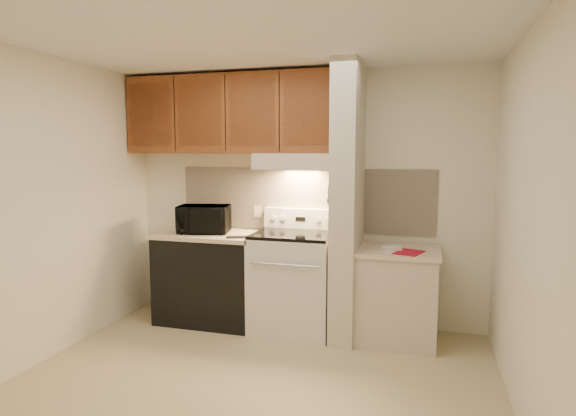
% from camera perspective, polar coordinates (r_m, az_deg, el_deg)
% --- Properties ---
extents(floor, '(3.60, 3.60, 0.00)m').
position_cam_1_polar(floor, '(3.82, -4.19, -20.06)').
color(floor, '#CCB98C').
rests_on(floor, ground).
extents(ceiling, '(3.60, 3.60, 0.00)m').
position_cam_1_polar(ceiling, '(3.50, -4.56, 19.61)').
color(ceiling, white).
rests_on(ceiling, wall_back).
extents(wall_back, '(3.60, 2.50, 0.02)m').
position_cam_1_polar(wall_back, '(4.86, 1.78, 1.19)').
color(wall_back, white).
rests_on(wall_back, floor).
extents(wall_left, '(0.02, 3.00, 2.50)m').
position_cam_1_polar(wall_left, '(4.40, -26.93, -0.13)').
color(wall_left, white).
rests_on(wall_left, floor).
extents(wall_right, '(0.02, 3.00, 2.50)m').
position_cam_1_polar(wall_right, '(3.29, 26.57, -2.20)').
color(wall_right, white).
rests_on(wall_right, floor).
extents(backsplash, '(2.60, 0.02, 0.63)m').
position_cam_1_polar(backsplash, '(4.85, 1.75, 1.00)').
color(backsplash, '#F5E1C6').
rests_on(backsplash, wall_back).
extents(range_body, '(0.76, 0.65, 0.92)m').
position_cam_1_polar(range_body, '(4.68, 0.70, -8.88)').
color(range_body, silver).
rests_on(range_body, floor).
extents(oven_window, '(0.50, 0.01, 0.30)m').
position_cam_1_polar(oven_window, '(4.38, -0.41, -9.45)').
color(oven_window, black).
rests_on(oven_window, range_body).
extents(oven_handle, '(0.65, 0.02, 0.02)m').
position_cam_1_polar(oven_handle, '(4.28, -0.56, -6.76)').
color(oven_handle, silver).
rests_on(oven_handle, range_body).
extents(cooktop, '(0.74, 0.64, 0.03)m').
position_cam_1_polar(cooktop, '(4.58, 0.71, -3.14)').
color(cooktop, black).
rests_on(cooktop, range_body).
extents(range_backguard, '(0.76, 0.08, 0.20)m').
position_cam_1_polar(range_backguard, '(4.83, 1.60, -1.24)').
color(range_backguard, silver).
rests_on(range_backguard, range_body).
extents(range_display, '(0.10, 0.01, 0.04)m').
position_cam_1_polar(range_display, '(4.79, 1.48, -1.30)').
color(range_display, black).
rests_on(range_display, range_backguard).
extents(range_knob_left_outer, '(0.05, 0.02, 0.05)m').
position_cam_1_polar(range_knob_left_outer, '(4.86, -1.73, -1.18)').
color(range_knob_left_outer, silver).
rests_on(range_knob_left_outer, range_backguard).
extents(range_knob_left_inner, '(0.05, 0.02, 0.05)m').
position_cam_1_polar(range_knob_left_inner, '(4.83, -0.60, -1.23)').
color(range_knob_left_inner, silver).
rests_on(range_knob_left_inner, range_backguard).
extents(range_knob_right_inner, '(0.05, 0.02, 0.05)m').
position_cam_1_polar(range_knob_right_inner, '(4.75, 3.57, -1.39)').
color(range_knob_right_inner, silver).
rests_on(range_knob_right_inner, range_backguard).
extents(range_knob_right_outer, '(0.05, 0.02, 0.05)m').
position_cam_1_polar(range_knob_right_outer, '(4.73, 4.76, -1.44)').
color(range_knob_right_outer, silver).
rests_on(range_knob_right_outer, range_backguard).
extents(dishwasher_front, '(1.00, 0.63, 0.87)m').
position_cam_1_polar(dishwasher_front, '(4.99, -9.16, -8.27)').
color(dishwasher_front, black).
rests_on(dishwasher_front, floor).
extents(left_countertop, '(1.04, 0.67, 0.04)m').
position_cam_1_polar(left_countertop, '(4.89, -9.26, -3.11)').
color(left_countertop, beige).
rests_on(left_countertop, dishwasher_front).
extents(spoon_rest, '(0.25, 0.15, 0.02)m').
position_cam_1_polar(spoon_rest, '(4.55, -5.78, -3.44)').
color(spoon_rest, black).
rests_on(spoon_rest, left_countertop).
extents(teal_jar, '(0.13, 0.13, 0.11)m').
position_cam_1_polar(teal_jar, '(5.06, -7.71, -1.92)').
color(teal_jar, '#205B56').
rests_on(teal_jar, left_countertop).
extents(outlet, '(0.08, 0.01, 0.12)m').
position_cam_1_polar(outlet, '(5.00, -3.64, -0.40)').
color(outlet, beige).
rests_on(outlet, backsplash).
extents(microwave, '(0.56, 0.43, 0.27)m').
position_cam_1_polar(microwave, '(4.87, -9.93, -1.30)').
color(microwave, black).
rests_on(microwave, left_countertop).
extents(partition_pillar, '(0.22, 0.70, 2.50)m').
position_cam_1_polar(partition_pillar, '(4.42, 7.09, 0.59)').
color(partition_pillar, beige).
rests_on(partition_pillar, floor).
extents(pillar_trim, '(0.01, 0.70, 0.04)m').
position_cam_1_polar(pillar_trim, '(4.44, 5.61, 1.27)').
color(pillar_trim, brown).
rests_on(pillar_trim, partition_pillar).
extents(knife_strip, '(0.02, 0.42, 0.04)m').
position_cam_1_polar(knife_strip, '(4.39, 5.42, 1.48)').
color(knife_strip, black).
rests_on(knife_strip, partition_pillar).
extents(knife_blade_a, '(0.01, 0.03, 0.16)m').
position_cam_1_polar(knife_blade_a, '(4.26, 4.89, -0.03)').
color(knife_blade_a, silver).
rests_on(knife_blade_a, knife_strip).
extents(knife_handle_a, '(0.02, 0.02, 0.10)m').
position_cam_1_polar(knife_handle_a, '(4.24, 4.90, 1.98)').
color(knife_handle_a, black).
rests_on(knife_handle_a, knife_strip).
extents(knife_blade_b, '(0.01, 0.04, 0.18)m').
position_cam_1_polar(knife_blade_b, '(4.33, 5.07, -0.05)').
color(knife_blade_b, silver).
rests_on(knife_blade_b, knife_strip).
extents(knife_handle_b, '(0.02, 0.02, 0.10)m').
position_cam_1_polar(knife_handle_b, '(4.30, 5.06, 2.04)').
color(knife_handle_b, black).
rests_on(knife_handle_b, knife_strip).
extents(knife_blade_c, '(0.01, 0.04, 0.20)m').
position_cam_1_polar(knife_blade_c, '(4.41, 5.27, -0.07)').
color(knife_blade_c, silver).
rests_on(knife_blade_c, knife_strip).
extents(knife_handle_c, '(0.02, 0.02, 0.10)m').
position_cam_1_polar(knife_handle_c, '(4.37, 5.25, 2.12)').
color(knife_handle_c, black).
rests_on(knife_handle_c, knife_strip).
extents(knife_blade_d, '(0.01, 0.04, 0.16)m').
position_cam_1_polar(knife_blade_d, '(4.49, 5.47, 0.31)').
color(knife_blade_d, silver).
rests_on(knife_blade_d, knife_strip).
extents(knife_handle_d, '(0.02, 0.02, 0.10)m').
position_cam_1_polar(knife_handle_d, '(4.47, 5.49, 2.22)').
color(knife_handle_d, black).
rests_on(knife_handle_d, knife_strip).
extents(knife_blade_e, '(0.01, 0.04, 0.18)m').
position_cam_1_polar(knife_blade_e, '(4.57, 5.66, 0.30)').
color(knife_blade_e, silver).
rests_on(knife_blade_e, knife_strip).
extents(knife_handle_e, '(0.02, 0.02, 0.10)m').
position_cam_1_polar(knife_handle_e, '(4.55, 5.67, 2.29)').
color(knife_handle_e, black).
rests_on(knife_handle_e, knife_strip).
extents(oven_mitt, '(0.03, 0.11, 0.26)m').
position_cam_1_polar(oven_mitt, '(4.61, 5.79, 0.32)').
color(oven_mitt, gray).
rests_on(oven_mitt, partition_pillar).
extents(right_cab_base, '(0.70, 0.60, 0.81)m').
position_cam_1_polar(right_cab_base, '(4.54, 12.76, -10.26)').
color(right_cab_base, beige).
rests_on(right_cab_base, floor).
extents(right_countertop, '(0.74, 0.64, 0.04)m').
position_cam_1_polar(right_countertop, '(4.44, 12.90, -5.00)').
color(right_countertop, beige).
rests_on(right_countertop, right_cab_base).
extents(red_folder, '(0.27, 0.32, 0.01)m').
position_cam_1_polar(red_folder, '(4.28, 14.14, -5.12)').
color(red_folder, '#AC1126').
rests_on(red_folder, right_countertop).
extents(white_box, '(0.18, 0.16, 0.04)m').
position_cam_1_polar(white_box, '(4.34, 12.18, -4.72)').
color(white_box, white).
rests_on(white_box, right_countertop).
extents(range_hood, '(0.78, 0.44, 0.15)m').
position_cam_1_polar(range_hood, '(4.63, 1.13, 5.56)').
color(range_hood, beige).
rests_on(range_hood, upper_cabinets).
extents(hood_lip, '(0.78, 0.04, 0.06)m').
position_cam_1_polar(hood_lip, '(4.43, 0.43, 4.93)').
color(hood_lip, beige).
rests_on(hood_lip, range_hood).
extents(upper_cabinets, '(2.18, 0.33, 0.77)m').
position_cam_1_polar(upper_cabinets, '(4.91, -6.68, 10.96)').
color(upper_cabinets, brown).
rests_on(upper_cabinets, wall_back).
extents(cab_door_a, '(0.46, 0.01, 0.63)m').
position_cam_1_polar(cab_door_a, '(5.14, -15.98, 10.56)').
color(cab_door_a, brown).
rests_on(cab_door_a, upper_cabinets).
extents(cab_gap_a, '(0.01, 0.01, 0.73)m').
position_cam_1_polar(cab_gap_a, '(5.00, -13.28, 10.75)').
color(cab_gap_a, black).
rests_on(cab_gap_a, upper_cabinets).
extents(cab_door_b, '(0.46, 0.01, 0.63)m').
position_cam_1_polar(cab_door_b, '(4.87, -10.43, 10.92)').
color(cab_door_b, brown).
rests_on(cab_door_b, upper_cabinets).
extents(cab_gap_b, '(0.01, 0.01, 0.73)m').
position_cam_1_polar(cab_gap_b, '(4.76, -7.44, 11.08)').
color(cab_gap_b, black).
rests_on(cab_gap_b, upper_cabinets).
extents(cab_door_c, '(0.46, 0.01, 0.63)m').
position_cam_1_polar(cab_door_c, '(4.66, -4.29, 11.21)').
color(cab_door_c, brown).
rests_on(cab_door_c, upper_cabinets).
extents(cab_gap_c, '(0.01, 0.01, 0.73)m').
position_cam_1_polar(cab_gap_c, '(4.57, -1.03, 11.32)').
color(cab_gap_c, black).
rests_on(cab_gap_c, upper_cabinets).
extents(cab_door_d, '(0.46, 0.01, 0.63)m').
position_cam_1_polar(cab_door_d, '(4.50, 2.36, 11.39)').
color(cab_door_d, brown).
rests_on(cab_door_d, upper_cabinets).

